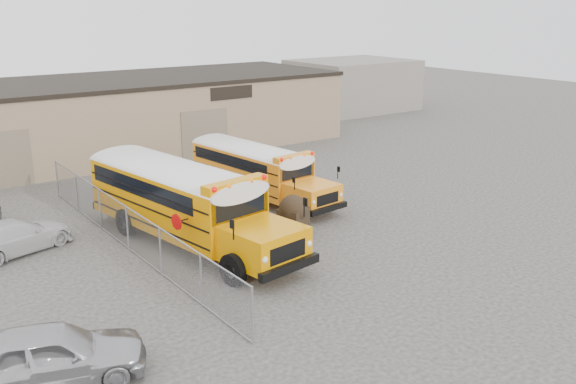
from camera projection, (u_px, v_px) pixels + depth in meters
ground at (297, 240)px, 26.25m from camera, size 120.00×120.00×0.00m
warehouse at (112, 115)px, 41.13m from camera, size 30.20×10.20×4.67m
chainlink_fence at (127, 228)px, 24.97m from camera, size 0.07×18.07×1.81m
distant_building_right at (352, 85)px, 57.75m from camera, size 10.00×8.00×4.40m
school_bus_left at (99, 167)px, 30.17m from camera, size 4.37×11.46×3.27m
school_bus_right at (194, 149)px, 35.52m from camera, size 3.22×9.32×2.67m
tarp_bundle at (293, 214)px, 26.79m from camera, size 1.40×1.34×1.66m
car_silver at (51, 355)px, 16.16m from camera, size 5.05×3.21×1.60m
car_white at (14, 236)px, 24.73m from camera, size 4.90×3.17×1.32m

